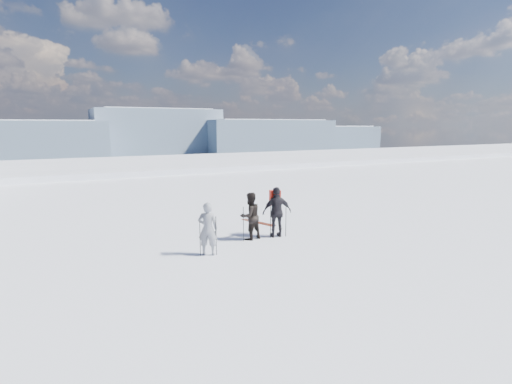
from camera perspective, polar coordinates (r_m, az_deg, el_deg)
lake_basin at (r=41.72m, az=-14.71°, el=-5.41°), size 820.00×820.00×71.62m
far_mountain_range at (r=466.00m, az=-22.23°, el=7.45°), size 770.00×110.00×53.00m
skier_grey at (r=12.58m, az=-6.92°, el=-5.23°), size 0.73×0.66×1.68m
skier_dark at (r=14.16m, az=-0.85°, el=-3.46°), size 0.94×0.80×1.69m
skier_pack at (r=14.48m, az=3.01°, el=-2.88°), size 1.15×0.66×1.84m
backpack at (r=14.51m, az=2.75°, el=1.91°), size 0.43×0.30×0.54m
ski_poles at (r=13.71m, az=-1.13°, el=-4.86°), size 3.55×1.05×1.37m
skis_loose at (r=16.72m, az=0.29°, el=-4.36°), size 0.84×1.63×0.03m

